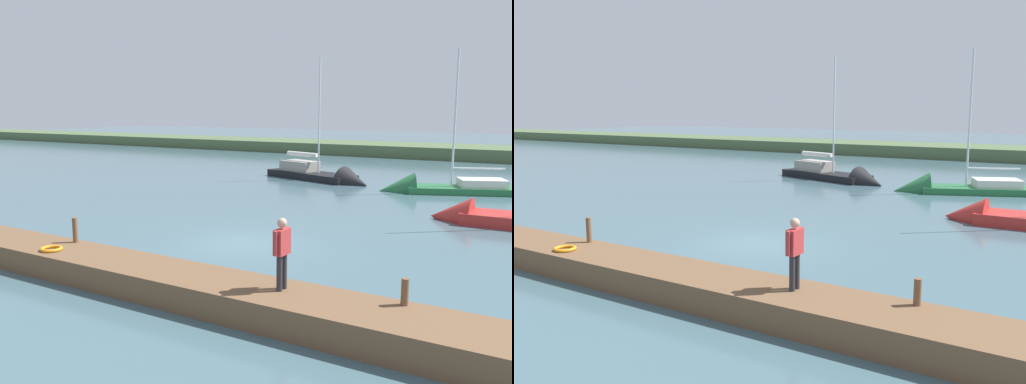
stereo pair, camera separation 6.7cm
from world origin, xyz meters
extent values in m
plane|color=#42606B|center=(0.00, 0.00, 0.00)|extent=(200.00, 200.00, 0.00)
cube|color=#4C603D|center=(0.00, -40.32, 0.00)|extent=(180.00, 8.00, 2.40)
cube|color=brown|center=(0.00, 5.69, 0.36)|extent=(20.97, 1.89, 0.71)
cylinder|color=brown|center=(3.15, 5.03, 1.11)|extent=(0.16, 0.16, 0.80)
cylinder|color=brown|center=(-7.34, 5.03, 1.01)|extent=(0.17, 0.17, 0.60)
torus|color=orange|center=(2.99, 6.07, 0.76)|extent=(0.66, 0.66, 0.10)
cone|color=#B22823|center=(-5.70, -8.22, 0.12)|extent=(1.75, 1.95, 1.94)
cube|color=#236638|center=(-4.86, -16.67, 0.02)|extent=(7.12, 4.68, 0.75)
cone|color=#236638|center=(-1.21, -15.17, 0.02)|extent=(2.76, 2.89, 2.28)
cube|color=silver|center=(-5.69, -17.02, 0.63)|extent=(3.01, 2.55, 0.47)
cylinder|color=silver|center=(-4.11, -16.36, 4.38)|extent=(0.12, 0.12, 7.98)
cylinder|color=silver|center=(-5.48, -16.93, 1.48)|extent=(2.76, 1.21, 0.09)
cube|color=black|center=(5.70, -17.76, 0.06)|extent=(7.20, 4.20, 0.85)
cone|color=black|center=(1.93, -16.52, 0.06)|extent=(2.52, 2.66, 2.16)
cube|color=gray|center=(6.76, -18.11, 0.85)|extent=(2.96, 2.36, 0.72)
cylinder|color=silver|center=(5.03, -17.54, 4.46)|extent=(0.11, 0.11, 7.95)
cylinder|color=silver|center=(6.54, -18.04, 1.59)|extent=(3.04, 1.08, 0.09)
cylinder|color=silver|center=(6.54, -18.04, 1.71)|extent=(2.81, 1.19, 0.31)
cylinder|color=#28282D|center=(-4.59, 5.65, 1.14)|extent=(0.14, 0.14, 0.85)
cylinder|color=#28282D|center=(-4.60, 5.44, 1.14)|extent=(0.14, 0.14, 0.85)
cube|color=#B23333|center=(-4.59, 5.54, 1.87)|extent=(0.24, 0.47, 0.61)
sphere|color=tan|center=(-4.59, 5.54, 2.32)|extent=(0.23, 0.23, 0.23)
cylinder|color=#B23333|center=(-4.58, 5.82, 1.89)|extent=(0.09, 0.09, 0.57)
cylinder|color=#B23333|center=(-4.61, 5.26, 1.89)|extent=(0.09, 0.09, 0.57)
camera|label=1|loc=(-10.25, 16.03, 4.92)|focal=37.06mm
camera|label=2|loc=(-10.31, 15.99, 4.92)|focal=37.06mm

